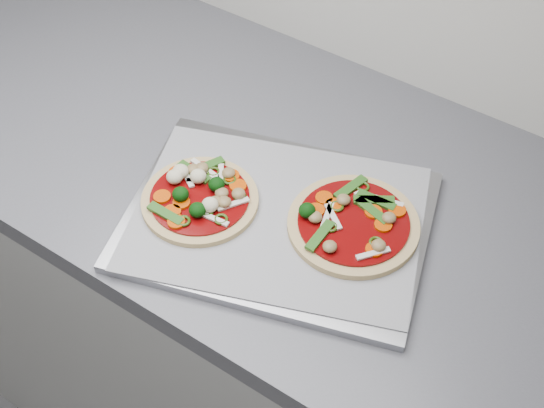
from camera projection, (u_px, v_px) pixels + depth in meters
The scene contains 6 objects.
base_cabinet at pixel (244, 319), 1.53m from camera, with size 3.60×0.60×0.86m, color #B6B6B4.
countertop at pixel (236, 162), 1.19m from camera, with size 3.60×0.60×0.04m, color #5C5C63.
baking_tray at pixel (278, 221), 1.07m from camera, with size 0.42×0.31×0.01m, color gray.
parchment at pixel (278, 217), 1.07m from camera, with size 0.40×0.29×0.00m, color gray.
pizza_left at pixel (200, 196), 1.08m from camera, with size 0.23×0.23×0.03m.
pizza_right at pixel (353, 223), 1.05m from camera, with size 0.22×0.22×0.03m.
Camera 1 is at (0.52, 0.63, 1.72)m, focal length 50.00 mm.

